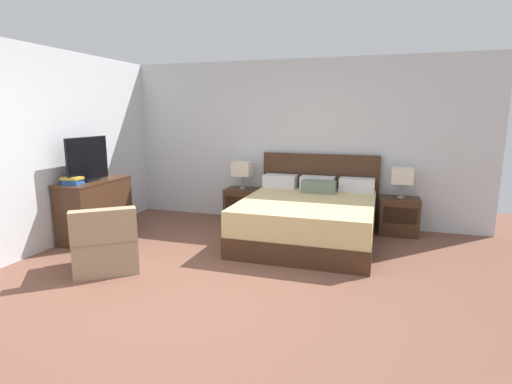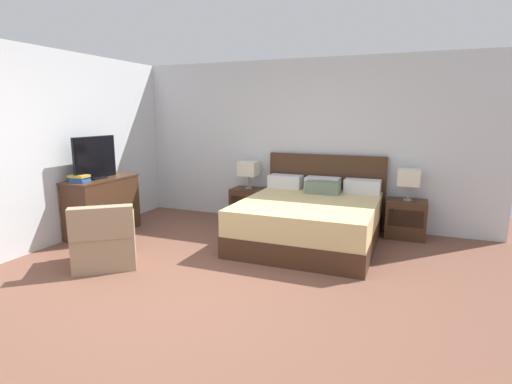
% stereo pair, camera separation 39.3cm
% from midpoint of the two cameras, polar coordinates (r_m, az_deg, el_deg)
% --- Properties ---
extents(ground_plane, '(9.65, 9.65, 0.00)m').
position_cam_midpoint_polar(ground_plane, '(3.96, -11.04, -15.56)').
color(ground_plane, brown).
extents(wall_back, '(6.38, 0.06, 2.61)m').
position_cam_midpoint_polar(wall_back, '(6.58, 2.17, 7.11)').
color(wall_back, silver).
rests_on(wall_back, ground).
extents(wall_left, '(0.06, 5.02, 2.61)m').
position_cam_midpoint_polar(wall_left, '(6.21, -27.31, 5.65)').
color(wall_left, silver).
rests_on(wall_left, ground).
extents(bed, '(1.84, 2.02, 1.14)m').
position_cam_midpoint_polar(bed, '(5.61, 5.52, -3.72)').
color(bed, '#422819').
rests_on(bed, ground).
extents(nightstand_left, '(0.55, 0.41, 0.55)m').
position_cam_midpoint_polar(nightstand_left, '(6.64, -3.59, -1.86)').
color(nightstand_left, '#422819').
rests_on(nightstand_left, ground).
extents(nightstand_right, '(0.55, 0.41, 0.55)m').
position_cam_midpoint_polar(nightstand_right, '(6.22, 18.11, -3.30)').
color(nightstand_right, '#422819').
rests_on(nightstand_right, ground).
extents(table_lamp_left, '(0.30, 0.30, 0.45)m').
position_cam_midpoint_polar(table_lamp_left, '(6.54, -3.65, 3.31)').
color(table_lamp_left, gray).
rests_on(table_lamp_left, nightstand_left).
extents(table_lamp_right, '(0.30, 0.30, 0.45)m').
position_cam_midpoint_polar(table_lamp_right, '(6.10, 18.45, 2.20)').
color(table_lamp_right, gray).
rests_on(table_lamp_right, nightstand_right).
extents(dresser, '(0.49, 1.13, 0.84)m').
position_cam_midpoint_polar(dresser, '(6.25, -23.66, -2.14)').
color(dresser, '#422819').
rests_on(dresser, ground).
extents(tv, '(0.18, 0.78, 0.61)m').
position_cam_midpoint_polar(tv, '(6.08, -24.64, 4.20)').
color(tv, black).
rests_on(tv, dresser).
extents(book_red_cover, '(0.24, 0.23, 0.04)m').
position_cam_midpoint_polar(book_red_cover, '(5.89, -26.41, 1.12)').
color(book_red_cover, '#234C8E').
rests_on(book_red_cover, dresser).
extents(book_blue_cover, '(0.22, 0.19, 0.03)m').
position_cam_midpoint_polar(book_blue_cover, '(5.89, -26.50, 1.44)').
color(book_blue_cover, '#234C8E').
rests_on(book_blue_cover, book_red_cover).
extents(book_small_top, '(0.25, 0.19, 0.03)m').
position_cam_midpoint_polar(book_small_top, '(5.88, -26.56, 1.75)').
color(book_small_top, gold).
rests_on(book_small_top, book_blue_cover).
extents(armchair_by_window, '(0.96, 0.96, 0.76)m').
position_cam_midpoint_polar(armchair_by_window, '(4.97, -22.88, -7.09)').
color(armchair_by_window, '#9E8466').
rests_on(armchair_by_window, ground).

